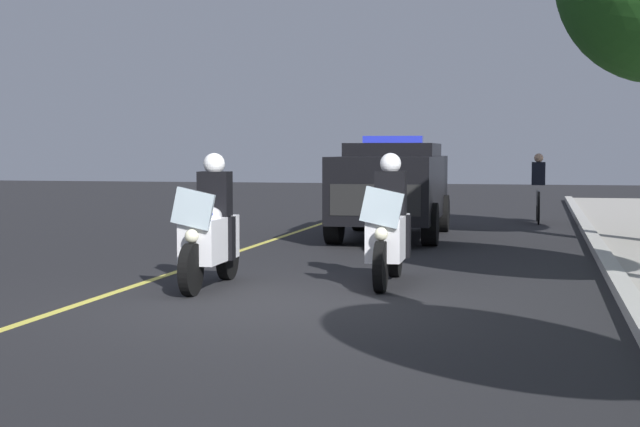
% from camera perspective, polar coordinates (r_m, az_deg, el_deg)
% --- Properties ---
extents(ground_plane, '(80.00, 80.00, 0.00)m').
position_cam_1_polar(ground_plane, '(10.91, -2.39, -5.40)').
color(ground_plane, black).
extents(curb_strip, '(48.00, 0.24, 0.15)m').
position_cam_1_polar(curb_strip, '(10.55, 18.55, -5.49)').
color(curb_strip, '#B7B5AD').
rests_on(curb_strip, ground).
extents(lane_stripe_center, '(48.00, 0.12, 0.01)m').
position_cam_1_polar(lane_stripe_center, '(11.68, -12.89, -4.86)').
color(lane_stripe_center, '#E0D14C').
rests_on(lane_stripe_center, ground).
extents(police_motorcycle_lead_left, '(2.14, 0.58, 1.72)m').
position_cam_1_polar(police_motorcycle_lead_left, '(12.11, -6.66, -1.17)').
color(police_motorcycle_lead_left, black).
rests_on(police_motorcycle_lead_left, ground).
extents(police_motorcycle_lead_right, '(2.14, 0.58, 1.72)m').
position_cam_1_polar(police_motorcycle_lead_right, '(12.33, 4.17, -1.06)').
color(police_motorcycle_lead_right, black).
rests_on(police_motorcycle_lead_right, ground).
extents(police_suv, '(4.96, 2.20, 2.05)m').
position_cam_1_polar(police_suv, '(19.03, 4.39, 1.75)').
color(police_suv, black).
rests_on(police_suv, ground).
extents(cyclist_background, '(1.76, 0.33, 1.69)m').
position_cam_1_polar(cyclist_background, '(23.46, 13.08, 1.50)').
color(cyclist_background, black).
rests_on(cyclist_background, ground).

